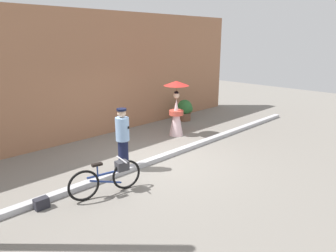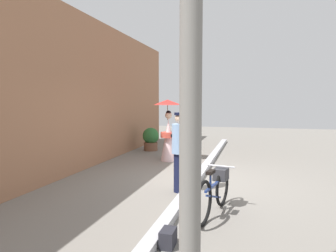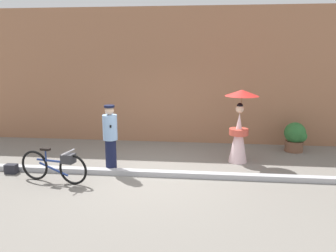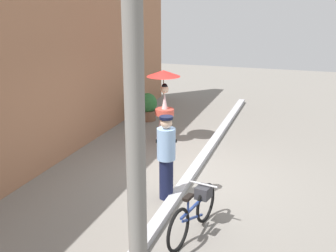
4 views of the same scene
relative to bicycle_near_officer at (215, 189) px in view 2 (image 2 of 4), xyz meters
name	(u,v)px [view 2 (image 2 of 4)]	position (x,y,z in m)	size (l,w,h in m)	color
ground_plane	(197,180)	(1.96, 0.64, -0.39)	(30.00, 30.00, 0.00)	gray
building_wall	(70,92)	(1.96, 3.93, 1.67)	(14.00, 0.40, 4.13)	#9E6B4C
sidewalk_curb	(197,178)	(1.96, 0.64, -0.33)	(14.00, 0.20, 0.12)	#B2B2B7
bicycle_near_officer	(215,189)	(0.00, 0.00, 0.00)	(1.63, 0.49, 0.76)	black
person_officer	(180,150)	(0.99, 0.82, 0.46)	(0.34, 0.37, 1.60)	#141938
person_with_parasol	(168,129)	(4.07, 1.92, 0.58)	(0.86, 0.86, 1.88)	silver
potted_plant_by_door	(151,138)	(5.77, 3.05, 0.05)	(0.62, 0.60, 0.85)	brown
backpack_on_pavement	(168,238)	(-1.31, 0.43, -0.28)	(0.27, 0.17, 0.22)	#26262D
utility_pole	(191,27)	(-2.48, -0.08, 2.01)	(0.18, 0.18, 4.80)	slate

